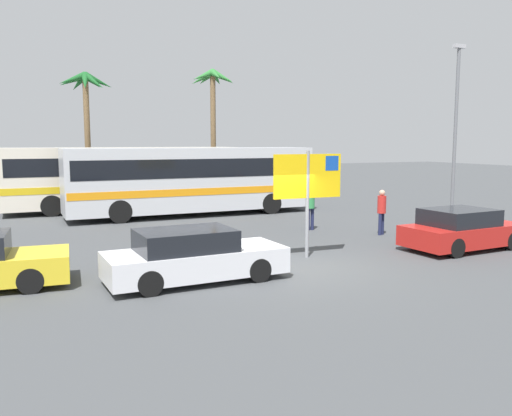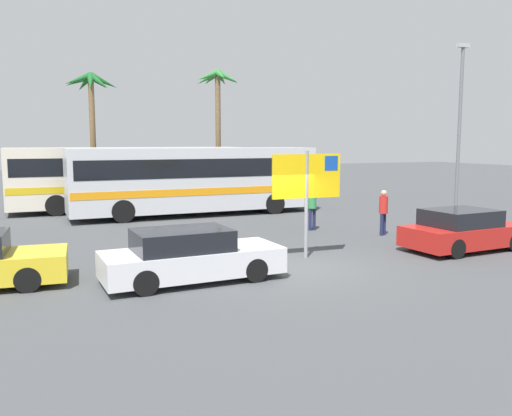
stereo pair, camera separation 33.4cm
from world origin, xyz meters
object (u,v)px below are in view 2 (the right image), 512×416
object	(u,v)px
bus_rear_coach	(129,175)
ferry_sign	(308,180)
car_white	(190,256)
pedestrian_crossing_lot	(383,209)
bus_front_coach	(195,178)
pedestrian_by_bus	(312,203)
car_red	(464,231)

from	to	relation	value
bus_rear_coach	ferry_sign	bearing A→B (deg)	-78.37
car_white	pedestrian_crossing_lot	bearing A→B (deg)	20.42
bus_front_coach	ferry_sign	distance (m)	10.34
bus_rear_coach	car_white	distance (m)	15.04
pedestrian_crossing_lot	car_white	bearing A→B (deg)	87.83
pedestrian_by_bus	ferry_sign	bearing A→B (deg)	149.31
car_white	pedestrian_crossing_lot	xyz separation A→B (m)	(8.45, 3.46, 0.36)
bus_front_coach	pedestrian_by_bus	distance (m)	6.75
bus_front_coach	car_red	world-z (taller)	bus_front_coach
car_white	pedestrian_crossing_lot	distance (m)	9.14
car_red	car_white	size ratio (longest dim) A/B	0.92
ferry_sign	car_white	bearing A→B (deg)	-160.45
ferry_sign	car_white	world-z (taller)	ferry_sign
car_red	pedestrian_by_bus	xyz separation A→B (m)	(-2.55, 5.29, 0.43)
bus_front_coach	bus_rear_coach	world-z (taller)	same
bus_front_coach	ferry_sign	xyz separation A→B (m)	(0.31, -10.32, 0.54)
bus_rear_coach	pedestrian_crossing_lot	world-z (taller)	bus_rear_coach
ferry_sign	car_red	distance (m)	5.50
bus_front_coach	car_white	world-z (taller)	bus_front_coach
bus_rear_coach	car_red	distance (m)	16.80
bus_rear_coach	ferry_sign	world-z (taller)	ferry_sign
ferry_sign	pedestrian_by_bus	bearing A→B (deg)	61.38
ferry_sign	car_red	bearing A→B (deg)	-8.75
car_red	pedestrian_by_bus	bearing A→B (deg)	112.87
pedestrian_by_bus	car_white	bearing A→B (deg)	130.29
car_red	car_white	xyz separation A→B (m)	(-9.13, -0.20, 0.00)
ferry_sign	car_red	world-z (taller)	ferry_sign
bus_front_coach	pedestrian_by_bus	size ratio (longest dim) A/B	6.47
pedestrian_crossing_lot	ferry_sign	bearing A→B (deg)	92.27
car_red	pedestrian_crossing_lot	bearing A→B (deg)	98.91
bus_front_coach	pedestrian_crossing_lot	world-z (taller)	bus_front_coach
bus_rear_coach	car_red	bearing A→B (deg)	-61.67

